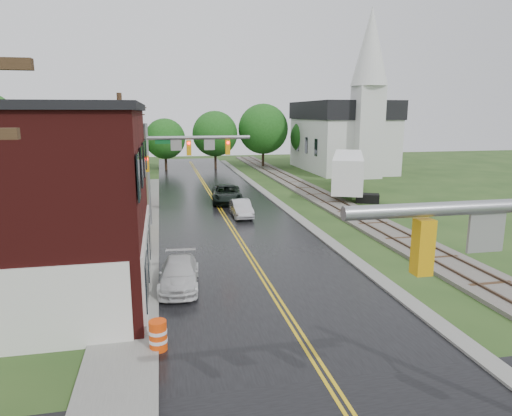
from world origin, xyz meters
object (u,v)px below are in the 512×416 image
object	(u,v)px
construction_barrel	(158,336)
suv_dark	(227,194)
traffic_signal_far	(178,156)
utility_pole_b	(124,169)
pickup_white	(179,274)
semi_trailer	(348,171)
church	(345,128)
sedan_silver	(241,209)
tree_left_c	(59,150)
utility_pole_c	(139,144)
tree_left_e	(120,142)

from	to	relation	value
construction_barrel	suv_dark	bearing A→B (deg)	76.68
traffic_signal_far	utility_pole_b	world-z (taller)	utility_pole_b
pickup_white	semi_trailer	xyz separation A→B (m)	(17.35, 21.55, 1.68)
church	semi_trailer	size ratio (longest dim) A/B	1.61
sedan_silver	construction_barrel	world-z (taller)	sedan_silver
utility_pole_b	sedan_silver	xyz separation A→B (m)	(8.05, 6.68, -4.07)
tree_left_c	utility_pole_c	bearing A→B (deg)	30.20
pickup_white	construction_barrel	bearing A→B (deg)	-94.55
church	utility_pole_c	bearing A→B (deg)	-160.03
pickup_white	utility_pole_c	bearing A→B (deg)	100.34
tree_left_e	pickup_white	distance (m)	31.58
suv_dark	semi_trailer	bearing A→B (deg)	15.13
suv_dark	semi_trailer	xyz separation A→B (m)	(12.34, 2.02, 1.54)
traffic_signal_far	tree_left_e	size ratio (longest dim) A/B	0.90
tree_left_c	semi_trailer	world-z (taller)	tree_left_c
suv_dark	construction_barrel	world-z (taller)	suv_dark
utility_pole_c	sedan_silver	world-z (taller)	utility_pole_c
tree_left_e	construction_barrel	world-z (taller)	tree_left_e
traffic_signal_far	construction_barrel	xyz separation A→B (m)	(-1.53, -17.69, -4.44)
tree_left_c	traffic_signal_far	bearing A→B (deg)	-51.18
construction_barrel	tree_left_e	bearing A→B (deg)	96.00
sedan_silver	semi_trailer	xyz separation A→B (m)	(12.05, 7.84, 1.66)
tree_left_e	church	bearing A→B (deg)	15.20
utility_pole_c	suv_dark	size ratio (longest dim) A/B	1.62
tree_left_c	tree_left_e	world-z (taller)	tree_left_e
suv_dark	sedan_silver	size ratio (longest dim) A/B	1.42
traffic_signal_far	suv_dark	world-z (taller)	traffic_signal_far
traffic_signal_far	tree_left_c	bearing A→B (deg)	128.82
utility_pole_b	suv_dark	bearing A→B (deg)	58.16
tree_left_e	sedan_silver	xyz separation A→B (m)	(10.10, -17.22, -4.17)
tree_left_c	sedan_silver	bearing A→B (deg)	-36.61
utility_pole_c	construction_barrel	xyz separation A→B (m)	(1.80, -34.69, -4.19)
tree_left_c	pickup_white	bearing A→B (deg)	-68.55
semi_trailer	construction_barrel	xyz separation A→B (m)	(-18.30, -27.21, -1.78)
traffic_signal_far	tree_left_e	xyz separation A→B (m)	(-5.38, 18.90, -0.16)
tree_left_c	tree_left_e	bearing A→B (deg)	50.19
tree_left_c	construction_barrel	bearing A→B (deg)	-73.87
traffic_signal_far	semi_trailer	size ratio (longest dim) A/B	0.59
sedan_silver	semi_trailer	world-z (taller)	semi_trailer
tree_left_e	suv_dark	xyz separation A→B (m)	(9.81, -11.40, -4.04)
church	construction_barrel	size ratio (longest dim) A/B	18.76
church	semi_trailer	distance (m)	18.81
traffic_signal_far	utility_pole_b	bearing A→B (deg)	-123.68
utility_pole_c	construction_barrel	size ratio (longest dim) A/B	8.44
utility_pole_b	semi_trailer	xyz separation A→B (m)	(20.10, 14.52, -2.41)
church	utility_pole_b	distance (m)	41.55
utility_pole_c	sedan_silver	xyz separation A→B (m)	(8.05, -15.32, -4.07)
sedan_silver	semi_trailer	bearing A→B (deg)	33.35
suv_dark	sedan_silver	bearing A→B (deg)	-81.35
construction_barrel	sedan_silver	bearing A→B (deg)	72.12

